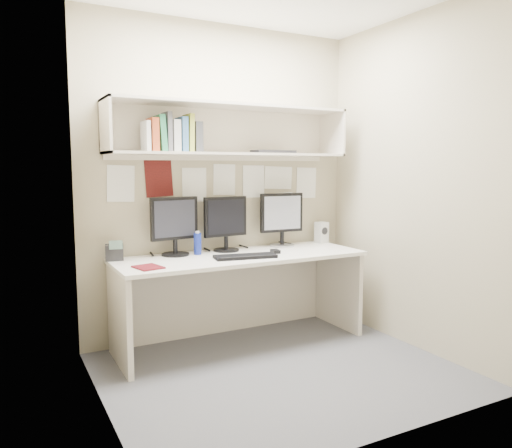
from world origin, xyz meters
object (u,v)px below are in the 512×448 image
monitor_center (226,221)px  desk (240,299)px  speaker (321,232)px  keyboard (245,256)px  desk_phone (114,252)px  maroon_notebook (148,267)px  monitor_right (282,217)px  monitor_left (175,224)px

monitor_center → desk: bearing=-88.5°
monitor_center → speaker: bearing=-5.9°
keyboard → desk_phone: size_ratio=3.03×
keyboard → maroon_notebook: size_ratio=2.37×
keyboard → desk_phone: desk_phone is taller
monitor_right → speaker: size_ratio=2.44×
maroon_notebook → monitor_right: bearing=4.6°
monitor_center → speaker: 0.98m
monitor_left → monitor_center: monitor_left is taller
monitor_left → desk_phone: 0.51m
monitor_right → maroon_notebook: monitor_right is taller
keyboard → desk_phone: bearing=167.6°
monitor_right → monitor_center: bearing=-176.5°
monitor_right → desk: bearing=-153.4°
monitor_left → monitor_right: size_ratio=0.99×
monitor_right → desk_phone: (-1.45, 0.01, -0.19)m
desk_phone → maroon_notebook: bearing=-59.0°
monitor_left → maroon_notebook: bearing=-137.3°
maroon_notebook → desk_phone: (-0.14, 0.40, 0.06)m
desk → desk_phone: (-0.94, 0.23, 0.43)m
monitor_center → keyboard: 0.44m
monitor_center → desk_phone: monitor_center is taller
keyboard → speaker: 1.04m
desk → maroon_notebook: 0.90m
desk → monitor_center: (-0.03, 0.22, 0.61)m
desk → monitor_right: size_ratio=4.28×
keyboard → speaker: size_ratio=2.48×
maroon_notebook → desk: bearing=0.2°
monitor_left → keyboard: (0.44, -0.37, -0.24)m
speaker → maroon_notebook: speaker is taller
monitor_right → speaker: 0.46m
monitor_center → monitor_right: bearing=-5.7°
monitor_left → monitor_right: bearing=-7.6°
monitor_right → desk_phone: size_ratio=2.98×
maroon_notebook → keyboard: bearing=-10.2°
speaker → monitor_right: bearing=171.3°
speaker → desk: bearing=-175.3°
monitor_center → keyboard: bearing=-96.0°
desk_phone → monitor_center: bearing=10.8°
monitor_left → monitor_right: 0.98m
monitor_center → monitor_right: (0.54, -0.00, 0.01)m
monitor_left → desk_phone: size_ratio=2.94×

